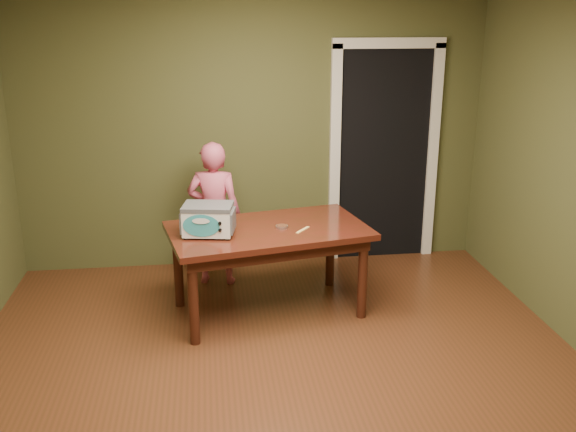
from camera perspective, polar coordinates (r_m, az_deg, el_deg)
The scene contains 8 objects.
floor at distance 4.39m, azimuth -0.18°, elevation -16.06°, with size 5.00×5.00×0.00m, color #552B18.
room_shell at distance 3.72m, azimuth -0.21°, elevation 6.34°, with size 4.52×5.02×2.61m.
doorway at distance 6.78m, azimuth 7.82°, elevation 5.83°, with size 1.10×0.66×2.25m.
dining_table at distance 5.28m, azimuth -1.77°, elevation -2.08°, with size 1.74×1.19×0.75m.
toy_oven at distance 5.07m, azimuth -7.11°, elevation -0.23°, with size 0.44×0.34×0.25m.
baking_pan at distance 5.24m, azimuth -0.55°, elevation -0.94°, with size 0.10×0.10×0.02m.
spatula at distance 5.18m, azimuth 1.33°, elevation -1.24°, with size 0.18×0.03×0.01m, color #F6CE6B.
child at distance 5.90m, azimuth -6.56°, elevation 0.19°, with size 0.49×0.32×1.34m, color #D05573.
Camera 1 is at (-0.46, -3.61, 2.45)m, focal length 40.00 mm.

